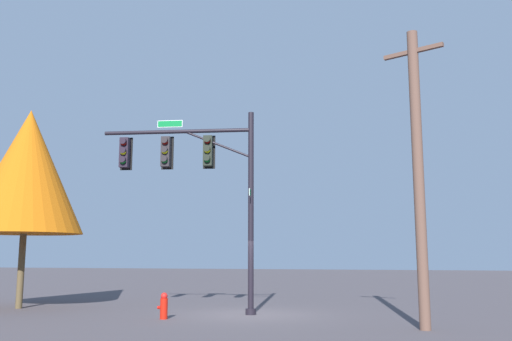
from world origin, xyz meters
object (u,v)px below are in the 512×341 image
object	(u,v)px
signal_pole_assembly	(193,169)
tree_near	(27,171)
fire_hydrant	(164,306)
utility_pole	(418,171)

from	to	relation	value
signal_pole_assembly	tree_near	bearing A→B (deg)	-2.68
signal_pole_assembly	tree_near	size ratio (longest dim) A/B	0.91
fire_hydrant	utility_pole	bearing A→B (deg)	174.77
utility_pole	tree_near	world-z (taller)	utility_pole
signal_pole_assembly	tree_near	xyz separation A→B (m)	(7.08, -0.33, 0.23)
fire_hydrant	tree_near	size ratio (longest dim) A/B	0.11
signal_pole_assembly	utility_pole	distance (m)	8.04
signal_pole_assembly	fire_hydrant	size ratio (longest dim) A/B	8.57
utility_pole	tree_near	size ratio (longest dim) A/B	1.09
utility_pole	tree_near	bearing A→B (deg)	-10.41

